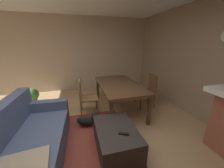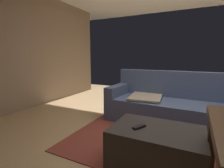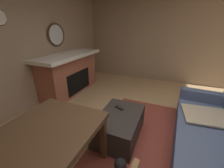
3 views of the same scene
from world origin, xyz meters
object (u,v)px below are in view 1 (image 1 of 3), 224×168
at_px(small_dog, 87,120).
at_px(dining_chair_north, 85,95).
at_px(dining_chair_south, 148,89).
at_px(ottoman_coffee_table, 116,139).
at_px(couch, 22,153).
at_px(potted_plant, 33,95).
at_px(dining_table, 119,86).
at_px(tv_remote, 124,134).

bearing_deg(small_dog, dining_chair_north, -0.89).
bearing_deg(small_dog, dining_chair_south, -72.20).
bearing_deg(ottoman_coffee_table, small_dog, 28.58).
bearing_deg(ottoman_coffee_table, couch, 91.53).
bearing_deg(ottoman_coffee_table, dining_chair_north, 16.80).
bearing_deg(potted_plant, dining_table, -112.83).
relative_size(ottoman_coffee_table, dining_table, 0.52).
height_order(tv_remote, dining_chair_south, dining_chair_south).
bearing_deg(tv_remote, small_dog, 54.32).
xyz_separation_m(couch, small_dog, (0.80, -0.95, -0.16)).
distance_m(ottoman_coffee_table, dining_chair_south, 1.93).
bearing_deg(potted_plant, couch, -167.87).
xyz_separation_m(dining_chair_south, small_dog, (-0.57, 1.78, -0.36)).
xyz_separation_m(couch, tv_remote, (-0.14, -1.44, 0.12)).
relative_size(dining_chair_south, potted_plant, 1.90).
distance_m(dining_table, dining_chair_north, 0.90).
bearing_deg(couch, dining_chair_south, -63.36).
xyz_separation_m(couch, ottoman_coffee_table, (0.04, -1.37, -0.11)).
bearing_deg(potted_plant, small_dog, -137.01).
xyz_separation_m(couch, dining_chair_north, (1.38, -0.96, 0.20)).
distance_m(dining_chair_south, small_dog, 1.90).
height_order(dining_table, small_dog, dining_table).
bearing_deg(small_dog, potted_plant, 42.99).
bearing_deg(dining_chair_south, small_dog, 107.80).
distance_m(couch, ottoman_coffee_table, 1.37).
height_order(ottoman_coffee_table, potted_plant, potted_plant).
distance_m(tv_remote, potted_plant, 3.18).
bearing_deg(tv_remote, dining_chair_north, 44.34).
relative_size(dining_chair_north, small_dog, 1.94).
relative_size(dining_table, dining_chair_south, 1.94).
bearing_deg(couch, dining_chair_north, -34.87).
distance_m(couch, dining_chair_north, 1.70).
relative_size(potted_plant, small_dog, 1.02).
xyz_separation_m(potted_plant, small_dog, (-1.57, -1.46, -0.12)).
xyz_separation_m(couch, potted_plant, (2.37, 0.51, -0.04)).
bearing_deg(dining_chair_north, potted_plant, 56.18).
xyz_separation_m(ottoman_coffee_table, tv_remote, (-0.17, -0.07, 0.22)).
xyz_separation_m(tv_remote, small_dog, (0.94, 0.48, -0.27)).
distance_m(dining_table, small_dog, 1.18).
height_order(dining_table, dining_chair_south, dining_chair_south).
distance_m(dining_chair_south, potted_plant, 3.40).
relative_size(couch, dining_chair_south, 2.41).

